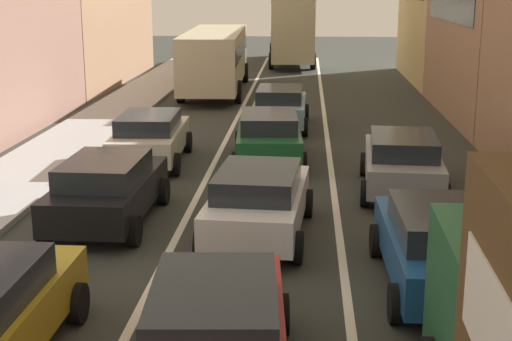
{
  "coord_description": "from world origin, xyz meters",
  "views": [
    {
      "loc": [
        0.94,
        -2.16,
        5.22
      ],
      "look_at": [
        0.0,
        12.0,
        1.6
      ],
      "focal_mm": 52.59,
      "sensor_mm": 36.0,
      "label": 1
    }
  ],
  "objects_px": {
    "sedan_left_lane_third": "(107,188)",
    "sedan_right_lane_behind_truck": "(441,245)",
    "bus_mid_queue_primary": "(215,55)",
    "bus_far_queue_secondary": "(292,19)",
    "hatchback_centre_lane_third": "(258,200)",
    "sedan_centre_lane_second": "(215,331)",
    "sedan_left_lane_fourth": "(150,137)",
    "sedan_centre_lane_fifth": "(280,106)",
    "wagon_right_lane_far": "(402,161)",
    "coupe_centre_lane_fourth": "(269,136)"
  },
  "relations": [
    {
      "from": "sedan_centre_lane_second",
      "to": "hatchback_centre_lane_third",
      "type": "xyz_separation_m",
      "value": [
        0.19,
        5.97,
        0.0
      ]
    },
    {
      "from": "hatchback_centre_lane_third",
      "to": "bus_far_queue_secondary",
      "type": "bearing_deg",
      "value": 3.9
    },
    {
      "from": "coupe_centre_lane_fourth",
      "to": "bus_far_queue_secondary",
      "type": "height_order",
      "value": "bus_far_queue_secondary"
    },
    {
      "from": "sedan_left_lane_third",
      "to": "coupe_centre_lane_fourth",
      "type": "bearing_deg",
      "value": -27.86
    },
    {
      "from": "sedan_left_lane_fourth",
      "to": "hatchback_centre_lane_third",
      "type": "bearing_deg",
      "value": -152.6
    },
    {
      "from": "coupe_centre_lane_fourth",
      "to": "sedan_left_lane_fourth",
      "type": "relative_size",
      "value": 1.01
    },
    {
      "from": "sedan_left_lane_third",
      "to": "sedan_right_lane_behind_truck",
      "type": "height_order",
      "value": "same"
    },
    {
      "from": "sedan_left_lane_third",
      "to": "bus_far_queue_secondary",
      "type": "xyz_separation_m",
      "value": [
        3.34,
        32.8,
        2.03
      ]
    },
    {
      "from": "sedan_left_lane_third",
      "to": "bus_far_queue_secondary",
      "type": "height_order",
      "value": "bus_far_queue_secondary"
    },
    {
      "from": "sedan_right_lane_behind_truck",
      "to": "bus_mid_queue_primary",
      "type": "height_order",
      "value": "bus_mid_queue_primary"
    },
    {
      "from": "bus_far_queue_secondary",
      "to": "sedan_centre_lane_second",
      "type": "bearing_deg",
      "value": 177.51
    },
    {
      "from": "wagon_right_lane_far",
      "to": "sedan_centre_lane_second",
      "type": "bearing_deg",
      "value": 163.45
    },
    {
      "from": "sedan_left_lane_third",
      "to": "hatchback_centre_lane_third",
      "type": "bearing_deg",
      "value": -100.86
    },
    {
      "from": "sedan_left_lane_fourth",
      "to": "sedan_centre_lane_fifth",
      "type": "xyz_separation_m",
      "value": [
        3.58,
        5.65,
        0.0
      ]
    },
    {
      "from": "sedan_right_lane_behind_truck",
      "to": "bus_far_queue_secondary",
      "type": "bearing_deg",
      "value": 4.29
    },
    {
      "from": "wagon_right_lane_far",
      "to": "bus_far_queue_secondary",
      "type": "distance_m",
      "value": 30.07
    },
    {
      "from": "coupe_centre_lane_fourth",
      "to": "bus_far_queue_secondary",
      "type": "relative_size",
      "value": 0.42
    },
    {
      "from": "bus_mid_queue_primary",
      "to": "sedan_right_lane_behind_truck",
      "type": "bearing_deg",
      "value": -165.9
    },
    {
      "from": "bus_mid_queue_primary",
      "to": "bus_far_queue_secondary",
      "type": "distance_m",
      "value": 13.39
    },
    {
      "from": "coupe_centre_lane_fourth",
      "to": "bus_mid_queue_primary",
      "type": "distance_m",
      "value": 14.37
    },
    {
      "from": "sedan_centre_lane_fifth",
      "to": "wagon_right_lane_far",
      "type": "relative_size",
      "value": 0.98
    },
    {
      "from": "sedan_centre_lane_second",
      "to": "sedan_left_lane_fourth",
      "type": "bearing_deg",
      "value": 11.58
    },
    {
      "from": "sedan_centre_lane_fifth",
      "to": "bus_mid_queue_primary",
      "type": "bearing_deg",
      "value": 21.98
    },
    {
      "from": "wagon_right_lane_far",
      "to": "sedan_left_lane_fourth",
      "type": "bearing_deg",
      "value": 73.49
    },
    {
      "from": "hatchback_centre_lane_third",
      "to": "wagon_right_lane_far",
      "type": "bearing_deg",
      "value": -38.74
    },
    {
      "from": "sedan_right_lane_behind_truck",
      "to": "bus_far_queue_secondary",
      "type": "distance_m",
      "value": 36.18
    },
    {
      "from": "sedan_left_lane_fourth",
      "to": "sedan_right_lane_behind_truck",
      "type": "relative_size",
      "value": 1.01
    },
    {
      "from": "sedan_right_lane_behind_truck",
      "to": "coupe_centre_lane_fourth",
      "type": "bearing_deg",
      "value": 19.62
    },
    {
      "from": "sedan_left_lane_fourth",
      "to": "bus_mid_queue_primary",
      "type": "relative_size",
      "value": 0.41
    },
    {
      "from": "sedan_centre_lane_second",
      "to": "sedan_centre_lane_fifth",
      "type": "distance_m",
      "value": 17.88
    },
    {
      "from": "coupe_centre_lane_fourth",
      "to": "sedan_centre_lane_second",
      "type": "bearing_deg",
      "value": 176.34
    },
    {
      "from": "wagon_right_lane_far",
      "to": "sedan_left_lane_third",
      "type": "bearing_deg",
      "value": 117.65
    },
    {
      "from": "sedan_left_lane_fourth",
      "to": "wagon_right_lane_far",
      "type": "relative_size",
      "value": 0.99
    },
    {
      "from": "sedan_right_lane_behind_truck",
      "to": "wagon_right_lane_far",
      "type": "height_order",
      "value": "same"
    },
    {
      "from": "bus_far_queue_secondary",
      "to": "wagon_right_lane_far",
      "type": "bearing_deg",
      "value": -175.71
    },
    {
      "from": "hatchback_centre_lane_third",
      "to": "bus_far_queue_secondary",
      "type": "xyz_separation_m",
      "value": [
        -0.02,
        33.5,
        2.03
      ]
    },
    {
      "from": "sedan_left_lane_fourth",
      "to": "sedan_right_lane_behind_truck",
      "type": "height_order",
      "value": "same"
    },
    {
      "from": "hatchback_centre_lane_third",
      "to": "sedan_left_lane_third",
      "type": "bearing_deg",
      "value": 82.08
    },
    {
      "from": "sedan_centre_lane_second",
      "to": "coupe_centre_lane_fourth",
      "type": "distance_m",
      "value": 12.59
    },
    {
      "from": "sedan_left_lane_third",
      "to": "sedan_centre_lane_second",
      "type": "bearing_deg",
      "value": -153.63
    },
    {
      "from": "sedan_right_lane_behind_truck",
      "to": "sedan_left_lane_fourth",
      "type": "bearing_deg",
      "value": 37.18
    },
    {
      "from": "sedan_centre_lane_fifth",
      "to": "coupe_centre_lane_fourth",
      "type": "bearing_deg",
      "value": 179.17
    },
    {
      "from": "sedan_right_lane_behind_truck",
      "to": "wagon_right_lane_far",
      "type": "distance_m",
      "value": 6.16
    },
    {
      "from": "sedan_left_lane_fourth",
      "to": "sedan_right_lane_behind_truck",
      "type": "distance_m",
      "value": 11.1
    },
    {
      "from": "sedan_left_lane_third",
      "to": "bus_far_queue_secondary",
      "type": "distance_m",
      "value": 33.03
    },
    {
      "from": "sedan_left_lane_third",
      "to": "sedan_left_lane_fourth",
      "type": "xyz_separation_m",
      "value": [
        -0.2,
        5.56,
        0.0
      ]
    },
    {
      "from": "coupe_centre_lane_fourth",
      "to": "sedan_centre_lane_fifth",
      "type": "xyz_separation_m",
      "value": [
        0.14,
        5.29,
        0.0
      ]
    },
    {
      "from": "wagon_right_lane_far",
      "to": "bus_far_queue_secondary",
      "type": "height_order",
      "value": "bus_far_queue_secondary"
    },
    {
      "from": "hatchback_centre_lane_third",
      "to": "wagon_right_lane_far",
      "type": "distance_m",
      "value": 5.01
    },
    {
      "from": "sedan_left_lane_third",
      "to": "bus_mid_queue_primary",
      "type": "distance_m",
      "value": 19.9
    }
  ]
}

